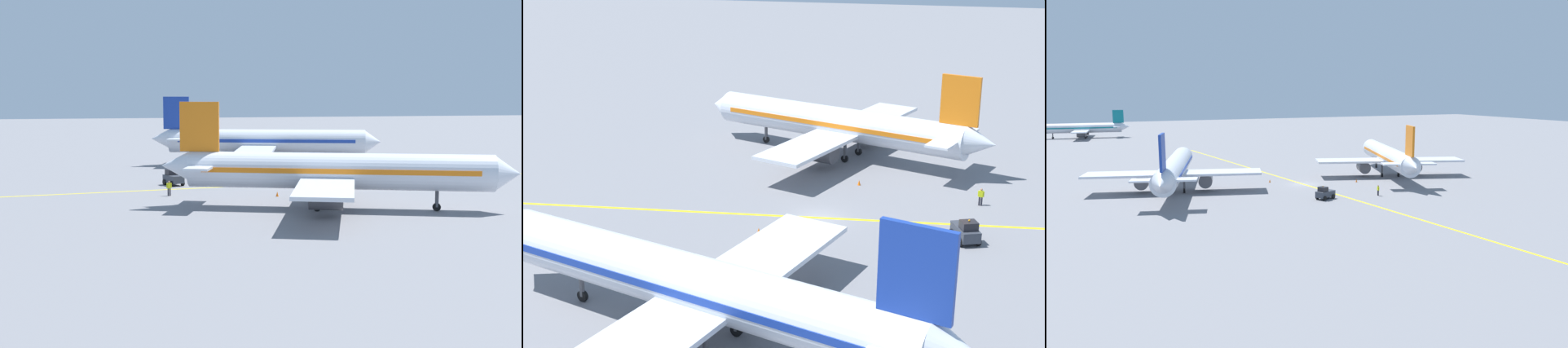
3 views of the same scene
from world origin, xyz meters
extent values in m
plane|color=slate|center=(0.00, 0.00, 0.00)|extent=(400.00, 400.00, 0.00)
cube|color=yellow|center=(0.00, 0.00, 0.00)|extent=(17.17, 118.88, 0.01)
cylinder|color=silver|center=(-21.68, 2.95, 3.80)|extent=(11.24, 29.91, 3.60)
cube|color=#193899|center=(-21.68, 2.95, 3.95)|extent=(10.51, 27.02, 0.50)
cube|color=silver|center=(-21.94, 1.98, 3.08)|extent=(28.39, 12.27, 0.36)
cylinder|color=#4C4C51|center=(-17.11, 0.69, 1.83)|extent=(2.95, 3.66, 2.20)
cube|color=#193899|center=(-25.30, -10.57, 8.10)|extent=(1.38, 3.96, 5.00)
cube|color=silver|center=(-25.17, -10.09, 4.20)|extent=(9.31, 4.65, 0.24)
cylinder|color=#4C4C51|center=(-19.19, 12.22, 1.40)|extent=(0.36, 0.36, 2.00)
cylinder|color=black|center=(-19.19, 12.22, 0.40)|extent=(0.48, 0.85, 0.80)
cylinder|color=#4C4C51|center=(-23.74, 1.43, 1.40)|extent=(0.36, 0.36, 2.00)
cylinder|color=#4C4C51|center=(-20.65, 0.60, 1.40)|extent=(0.36, 0.36, 2.00)
cylinder|color=black|center=(-20.65, 0.60, 0.40)|extent=(0.48, 0.85, 0.80)
cylinder|color=silver|center=(18.85, 2.37, 3.80)|extent=(12.67, 29.65, 3.60)
cone|color=silver|center=(23.84, 17.79, 3.80)|extent=(3.99, 3.34, 3.42)
cone|color=silver|center=(13.77, -13.32, 4.10)|extent=(3.84, 3.80, 3.06)
cube|color=orange|center=(18.85, 2.37, 3.95)|extent=(11.78, 26.81, 0.50)
cube|color=silver|center=(18.54, 1.42, 3.08)|extent=(28.24, 13.57, 0.36)
cylinder|color=#4C4C51|center=(13.78, 2.96, 1.83)|extent=(3.08, 3.72, 2.20)
cylinder|color=#4C4C51|center=(23.30, -0.12, 1.83)|extent=(3.08, 3.72, 2.20)
cube|color=orange|center=(14.54, -10.95, 8.10)|extent=(1.57, 3.92, 5.00)
cube|color=silver|center=(14.69, -10.47, 4.20)|extent=(9.30, 5.06, 0.24)
cylinder|color=#4C4C51|center=(21.80, 11.51, 1.40)|extent=(0.36, 0.36, 2.00)
cylinder|color=black|center=(21.80, 11.51, 0.40)|extent=(0.51, 0.85, 0.80)
cylinder|color=#4C4C51|center=(16.71, 0.96, 1.40)|extent=(0.36, 0.36, 2.00)
cylinder|color=black|center=(16.71, 0.96, 0.40)|extent=(0.51, 0.85, 0.80)
cylinder|color=#4C4C51|center=(19.75, -0.02, 1.40)|extent=(0.36, 0.36, 2.00)
cylinder|color=black|center=(19.75, -0.02, 0.40)|extent=(0.51, 0.85, 0.80)
cube|color=#333842|center=(-1.75, -12.61, 0.80)|extent=(3.35, 2.57, 0.90)
cube|color=black|center=(-2.25, -12.83, 1.60)|extent=(1.52, 1.61, 0.70)
sphere|color=orange|center=(-2.25, -12.83, 2.03)|extent=(0.16, 0.16, 0.16)
cylinder|color=black|center=(-2.34, -13.68, 0.35)|extent=(0.74, 0.51, 0.70)
cylinder|color=black|center=(-2.94, -12.31, 0.35)|extent=(0.74, 0.51, 0.70)
cylinder|color=black|center=(-0.55, -12.90, 0.35)|extent=(0.74, 0.51, 0.70)
cylinder|color=black|center=(-1.15, -11.53, 0.35)|extent=(0.74, 0.51, 0.70)
cylinder|color=#23232D|center=(6.97, -13.55, 0.42)|extent=(0.16, 0.16, 0.85)
cylinder|color=#23232D|center=(6.95, -13.75, 0.42)|extent=(0.16, 0.16, 0.85)
cube|color=#CCD819|center=(6.96, -13.65, 1.15)|extent=(0.26, 0.38, 0.60)
cylinder|color=#CCD819|center=(6.98, -13.41, 1.15)|extent=(0.10, 0.10, 0.55)
cylinder|color=#CCD819|center=(6.93, -13.89, 1.15)|extent=(0.10, 0.10, 0.55)
sphere|color=#9E7051|center=(6.96, -13.65, 1.57)|extent=(0.22, 0.22, 0.22)
cone|color=orange|center=(9.59, -1.88, 0.28)|extent=(0.32, 0.32, 0.55)
cone|color=orange|center=(-4.84, 4.10, 0.28)|extent=(0.32, 0.32, 0.55)
camera|label=1|loc=(87.53, -18.17, 12.06)|focal=50.00mm
camera|label=2|loc=(-58.28, -12.93, 24.04)|focal=50.00mm
camera|label=3|loc=(-34.50, -81.04, 16.43)|focal=35.00mm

